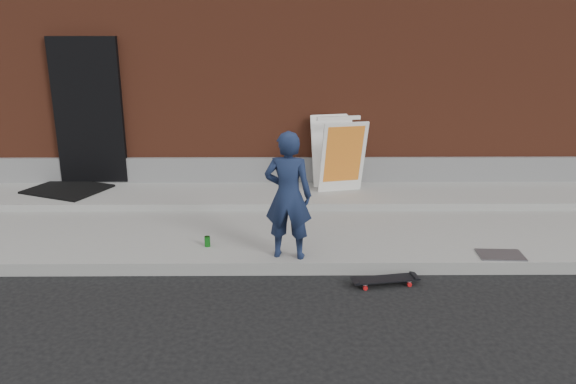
{
  "coord_description": "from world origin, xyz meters",
  "views": [
    {
      "loc": [
        0.43,
        -5.76,
        2.75
      ],
      "look_at": [
        0.48,
        0.8,
        0.74
      ],
      "focal_mm": 35.0,
      "sensor_mm": 36.0,
      "label": 1
    }
  ],
  "objects_px": {
    "pizza_sign": "(338,153)",
    "soda_can": "(207,241)",
    "skateboard": "(385,279)",
    "child": "(288,196)"
  },
  "relations": [
    {
      "from": "pizza_sign",
      "to": "soda_can",
      "type": "height_order",
      "value": "pizza_sign"
    },
    {
      "from": "skateboard",
      "to": "soda_can",
      "type": "bearing_deg",
      "value": 159.64
    },
    {
      "from": "child",
      "to": "soda_can",
      "type": "relative_size",
      "value": 11.61
    },
    {
      "from": "pizza_sign",
      "to": "skateboard",
      "type": "bearing_deg",
      "value": -84.6
    },
    {
      "from": "skateboard",
      "to": "pizza_sign",
      "type": "height_order",
      "value": "pizza_sign"
    },
    {
      "from": "skateboard",
      "to": "child",
      "type": "bearing_deg",
      "value": 157.08
    },
    {
      "from": "child",
      "to": "skateboard",
      "type": "bearing_deg",
      "value": 166.8
    },
    {
      "from": "skateboard",
      "to": "soda_can",
      "type": "xyz_separation_m",
      "value": [
        -2.02,
        0.75,
        0.15
      ]
    },
    {
      "from": "skateboard",
      "to": "pizza_sign",
      "type": "xyz_separation_m",
      "value": [
        -0.27,
        2.81,
        0.75
      ]
    },
    {
      "from": "pizza_sign",
      "to": "soda_can",
      "type": "relative_size",
      "value": 8.92
    }
  ]
}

